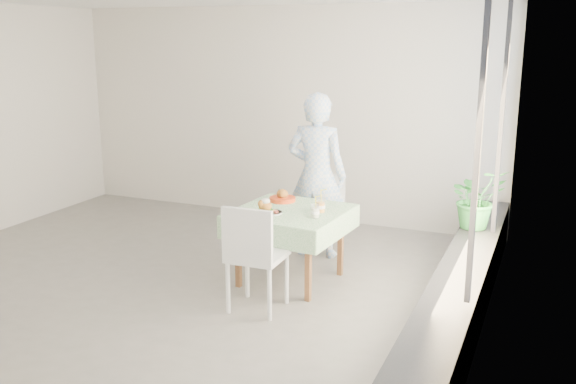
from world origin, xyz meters
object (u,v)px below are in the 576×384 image
at_px(cafe_table, 291,237).
at_px(juice_cup_orange, 320,206).
at_px(chair_far, 325,232).
at_px(potted_plant, 476,198).
at_px(main_dish, 267,208).
at_px(diner, 317,175).
at_px(chair_near, 257,277).

bearing_deg(cafe_table, juice_cup_orange, 6.04).
xyz_separation_m(chair_far, potted_plant, (1.60, 0.07, 0.53)).
bearing_deg(main_dish, chair_far, 77.27).
xyz_separation_m(diner, potted_plant, (1.71, 0.06, -0.11)).
distance_m(main_dish, juice_cup_orange, 0.52).
bearing_deg(diner, cafe_table, 90.09).
bearing_deg(potted_plant, cafe_table, -151.15).
bearing_deg(main_dish, diner, 83.16).
distance_m(chair_near, juice_cup_orange, 0.98).
xyz_separation_m(chair_far, main_dish, (-0.24, -1.04, 0.51)).
bearing_deg(juice_cup_orange, chair_far, 106.06).
distance_m(cafe_table, juice_cup_orange, 0.46).
distance_m(diner, potted_plant, 1.71).
relative_size(chair_far, potted_plant, 1.45).
xyz_separation_m(chair_far, diner, (-0.11, 0.00, 0.64)).
height_order(cafe_table, chair_far, chair_far).
relative_size(chair_near, main_dish, 3.49).
relative_size(cafe_table, chair_far, 1.25).
distance_m(cafe_table, potted_plant, 1.93).
xyz_separation_m(cafe_table, juice_cup_orange, (0.30, 0.03, 0.35)).
relative_size(chair_near, juice_cup_orange, 3.59).
height_order(chair_far, diner, diner).
height_order(diner, potted_plant, diner).
xyz_separation_m(chair_far, juice_cup_orange, (0.24, -0.82, 0.53)).
distance_m(cafe_table, chair_near, 0.77).
xyz_separation_m(chair_far, chair_near, (-0.08, -1.60, 0.03)).
bearing_deg(chair_near, juice_cup_orange, 68.36).
bearing_deg(juice_cup_orange, potted_plant, 32.98).
bearing_deg(chair_near, chair_far, 87.26).
relative_size(chair_far, chair_near, 0.91).
bearing_deg(cafe_table, diner, 93.09).
height_order(cafe_table, diner, diner).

